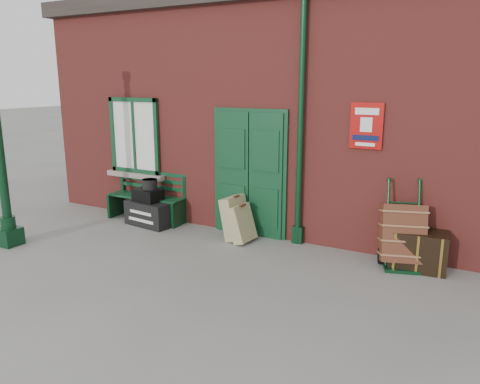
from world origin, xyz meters
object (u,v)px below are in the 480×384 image
Objects in this scene: dark_trunk at (418,250)px; houdini_trunk at (151,213)px; bench at (148,195)px; porter_trolley at (402,234)px.

houdini_trunk is at bearing 177.52° from dark_trunk.
porter_trolley is (4.89, -0.10, -0.00)m from bench.
bench reaches higher than dark_trunk.
bench is 5.14m from dark_trunk.
porter_trolley reaches higher than dark_trunk.
houdini_trunk is at bearing 164.06° from porter_trolley.
bench is 1.27× the size of porter_trolley.
porter_trolley is at bearing -179.44° from dark_trunk.
bench is at bearing 174.34° from dark_trunk.
porter_trolley is at bearing -3.52° from bench.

